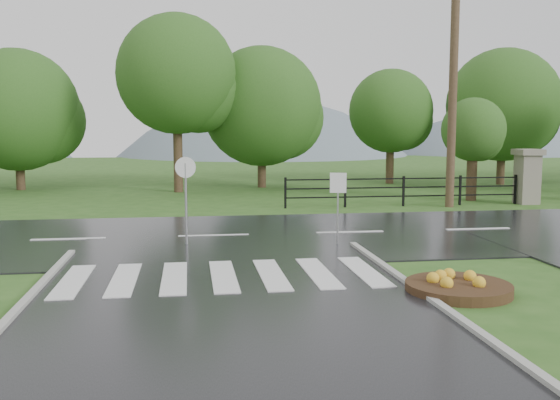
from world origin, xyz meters
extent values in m
plane|color=#2E581D|center=(0.00, 0.00, 0.00)|extent=(120.00, 120.00, 0.00)
cube|color=black|center=(0.00, 10.00, 0.00)|extent=(90.00, 8.00, 0.04)
cube|color=silver|center=(-3.00, 5.00, 0.06)|extent=(0.50, 2.80, 0.02)
cube|color=silver|center=(-2.00, 5.00, 0.06)|extent=(0.50, 2.80, 0.02)
cube|color=silver|center=(-1.00, 5.00, 0.06)|extent=(0.50, 2.80, 0.02)
cube|color=silver|center=(0.00, 5.00, 0.06)|extent=(0.50, 2.80, 0.02)
cube|color=silver|center=(1.00, 5.00, 0.06)|extent=(0.50, 2.80, 0.02)
cube|color=silver|center=(2.00, 5.00, 0.06)|extent=(0.50, 2.80, 0.02)
cube|color=silver|center=(3.00, 5.00, 0.06)|extent=(0.50, 2.80, 0.02)
cube|color=gray|center=(13.00, 16.00, 1.00)|extent=(0.80, 0.80, 2.00)
cube|color=#6B6659|center=(13.00, 16.00, 2.12)|extent=(1.00, 1.00, 0.24)
cube|color=black|center=(7.75, 16.00, 0.40)|extent=(9.50, 0.05, 0.05)
cube|color=black|center=(7.75, 16.00, 0.75)|extent=(9.50, 0.05, 0.05)
cube|color=black|center=(7.75, 16.00, 1.10)|extent=(9.50, 0.05, 0.05)
cube|color=black|center=(3.00, 16.00, 0.60)|extent=(0.08, 0.08, 1.20)
cube|color=black|center=(12.50, 16.00, 0.60)|extent=(0.08, 0.08, 1.20)
sphere|color=slate|center=(8.00, 65.00, -17.28)|extent=(48.00, 48.00, 48.00)
sphere|color=slate|center=(36.00, 65.00, -12.96)|extent=(36.00, 36.00, 36.00)
cylinder|color=#332111|center=(4.31, 3.21, 0.10)|extent=(1.98, 1.98, 0.20)
cube|color=#939399|center=(3.18, 8.18, 0.91)|extent=(0.04, 0.04, 1.82)
cube|color=white|center=(3.18, 8.16, 1.67)|extent=(0.42, 0.15, 0.53)
cylinder|color=#939399|center=(-0.76, 8.73, 1.09)|extent=(0.07, 0.07, 2.19)
cylinder|color=white|center=(-0.76, 8.71, 2.08)|extent=(0.54, 0.14, 0.55)
cylinder|color=#473523|center=(9.47, 15.50, 4.91)|extent=(0.33, 0.33, 9.82)
cylinder|color=#3D2B1C|center=(11.31, 17.50, 1.26)|extent=(0.39, 0.39, 2.53)
sphere|color=#255219|center=(11.31, 17.50, 3.03)|extent=(2.70, 2.70, 2.70)
camera|label=1|loc=(-0.67, -7.63, 3.10)|focal=40.00mm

